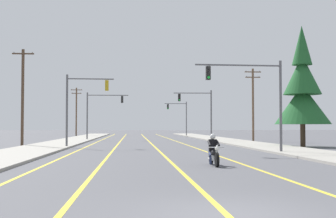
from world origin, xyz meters
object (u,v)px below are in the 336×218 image
object	(u,v)px
motorcycle_with_rider	(214,153)
traffic_signal_near_right	(256,91)
traffic_signal_far_right	(180,114)
utility_pole_left_near	(23,95)
traffic_signal_near_left	(80,100)
utility_pole_right_far	(253,102)
utility_pole_left_far	(76,110)
conifer_tree_right_verge_near	(302,91)
traffic_signal_mid_right	(200,108)
traffic_signal_mid_left	(99,108)

from	to	relation	value
motorcycle_with_rider	traffic_signal_near_right	world-z (taller)	traffic_signal_near_right
traffic_signal_far_right	utility_pole_left_near	bearing A→B (deg)	-115.32
traffic_signal_near_left	traffic_signal_far_right	world-z (taller)	same
traffic_signal_near_right	utility_pole_left_near	size ratio (longest dim) A/B	0.70
motorcycle_with_rider	utility_pole_right_far	size ratio (longest dim) A/B	0.25
utility_pole_left_far	conifer_tree_right_verge_near	size ratio (longest dim) A/B	0.85
traffic_signal_near_right	traffic_signal_mid_right	bearing A→B (deg)	89.81
conifer_tree_right_verge_near	traffic_signal_near_right	bearing A→B (deg)	-126.13
traffic_signal_mid_left	traffic_signal_near_left	bearing A→B (deg)	-90.30
traffic_signal_near_left	traffic_signal_far_right	xyz separation A→B (m)	(12.92, 41.84, -0.00)
motorcycle_with_rider	traffic_signal_far_right	world-z (taller)	traffic_signal_far_right
traffic_signal_mid_right	conifer_tree_right_verge_near	xyz separation A→B (m)	(6.61, -16.18, 0.81)
traffic_signal_near_right	utility_pole_left_far	bearing A→B (deg)	108.20
traffic_signal_near_right	traffic_signal_mid_left	size ratio (longest dim) A/B	1.00
traffic_signal_far_right	motorcycle_with_rider	bearing A→B (deg)	-94.51
traffic_signal_mid_right	traffic_signal_far_right	bearing A→B (deg)	89.47
traffic_signal_mid_right	traffic_signal_mid_left	size ratio (longest dim) A/B	1.00
motorcycle_with_rider	traffic_signal_near_right	xyz separation A→B (m)	(4.43, 8.91, 3.57)
utility_pole_left_near	utility_pole_left_far	bearing A→B (deg)	90.82
utility_pole_left_far	traffic_signal_mid_right	bearing A→B (deg)	-59.26
motorcycle_with_rider	traffic_signal_near_left	xyz separation A→B (m)	(-8.17, 18.43, 3.46)
traffic_signal_near_left	traffic_signal_mid_right	world-z (taller)	same
conifer_tree_right_verge_near	traffic_signal_mid_right	bearing A→B (deg)	112.22
traffic_signal_near_right	traffic_signal_mid_left	xyz separation A→B (m)	(-12.49, 30.11, -0.03)
traffic_signal_far_right	traffic_signal_mid_left	bearing A→B (deg)	-121.09
motorcycle_with_rider	conifer_tree_right_verge_near	world-z (taller)	conifer_tree_right_verge_near
motorcycle_with_rider	utility_pole_left_near	world-z (taller)	utility_pole_left_near
traffic_signal_mid_left	motorcycle_with_rider	bearing A→B (deg)	-78.33
motorcycle_with_rider	utility_pole_left_near	size ratio (longest dim) A/B	0.25
motorcycle_with_rider	utility_pole_left_far	xyz separation A→B (m)	(-14.31, 65.91, 4.28)
motorcycle_with_rider	traffic_signal_mid_right	xyz separation A→B (m)	(4.51, 34.25, 3.50)
traffic_signal_mid_left	utility_pole_right_far	size ratio (longest dim) A/B	0.70
traffic_signal_near_right	conifer_tree_right_verge_near	size ratio (longest dim) A/B	0.58
traffic_signal_mid_left	traffic_signal_far_right	world-z (taller)	same
motorcycle_with_rider	traffic_signal_mid_left	distance (m)	40.00
utility_pole_right_far	traffic_signal_mid_left	bearing A→B (deg)	163.33
traffic_signal_near_left	traffic_signal_near_right	bearing A→B (deg)	-37.08
traffic_signal_far_right	conifer_tree_right_verge_near	distance (m)	42.68
traffic_signal_near_left	conifer_tree_right_verge_near	distance (m)	19.31
utility_pole_right_far	utility_pole_left_far	bearing A→B (deg)	127.67
utility_pole_left_far	utility_pole_left_near	bearing A→B (deg)	-89.18
utility_pole_left_far	conifer_tree_right_verge_near	xyz separation A→B (m)	(25.43, -47.84, 0.03)
utility_pole_right_far	conifer_tree_right_verge_near	distance (m)	15.30
traffic_signal_near_right	utility_pole_left_near	xyz separation A→B (m)	(-18.10, 12.42, 0.43)
conifer_tree_right_verge_near	utility_pole_left_near	bearing A→B (deg)	172.53
traffic_signal_mid_right	traffic_signal_far_right	world-z (taller)	same
utility_pole_left_near	utility_pole_right_far	bearing A→B (deg)	26.19
traffic_signal_near_left	motorcycle_with_rider	bearing A→B (deg)	-66.10
traffic_signal_mid_left	utility_pole_left_far	distance (m)	27.62
utility_pole_right_far	utility_pole_left_near	bearing A→B (deg)	-153.81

